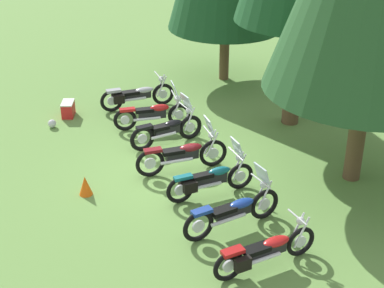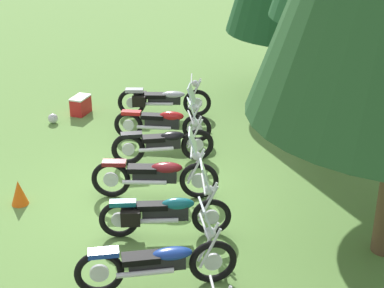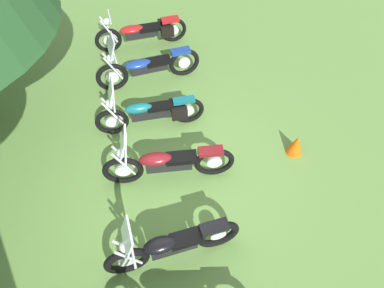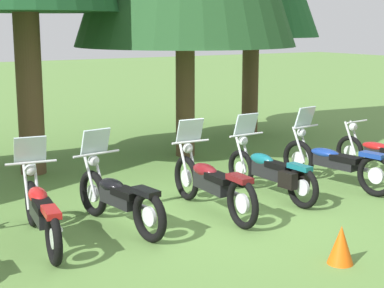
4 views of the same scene
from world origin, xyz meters
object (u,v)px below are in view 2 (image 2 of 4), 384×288
object	(u,v)px
motorcycle_4	(164,212)
traffic_cone	(19,193)
picnic_cooler	(81,105)
motorcycle_2	(164,143)
motorcycle_3	(157,175)
dropped_helmet	(53,119)
motorcycle_1	(164,122)
motorcycle_0	(162,100)
motorcycle_5	(159,261)

from	to	relation	value
motorcycle_4	traffic_cone	distance (m)	2.93
picnic_cooler	traffic_cone	world-z (taller)	traffic_cone
motorcycle_2	motorcycle_3	distance (m)	1.52
traffic_cone	motorcycle_3	bearing A→B (deg)	94.66
motorcycle_3	dropped_helmet	world-z (taller)	motorcycle_3
motorcycle_1	motorcycle_2	xyz separation A→B (m)	(1.14, 0.04, -0.00)
motorcycle_1	traffic_cone	bearing A→B (deg)	-124.42
traffic_cone	dropped_helmet	size ratio (longest dim) A/B	1.98
motorcycle_0	traffic_cone	size ratio (longest dim) A/B	4.88
motorcycle_5	motorcycle_2	bearing A→B (deg)	81.81
motorcycle_3	motorcycle_4	size ratio (longest dim) A/B	1.07
motorcycle_2	traffic_cone	xyz separation A→B (m)	(1.72, -2.64, -0.22)
motorcycle_5	traffic_cone	bearing A→B (deg)	128.19
motorcycle_4	motorcycle_5	distance (m)	1.41
motorcycle_2	dropped_helmet	world-z (taller)	motorcycle_2
motorcycle_0	motorcycle_1	bearing A→B (deg)	-85.10
motorcycle_3	motorcycle_2	bearing A→B (deg)	88.58
motorcycle_4	motorcycle_5	size ratio (longest dim) A/B	0.93
dropped_helmet	motorcycle_4	bearing A→B (deg)	29.52
motorcycle_5	picnic_cooler	bearing A→B (deg)	98.88
motorcycle_3	dropped_helmet	bearing A→B (deg)	128.27
motorcycle_0	motorcycle_3	distance (m)	4.17
motorcycle_0	traffic_cone	world-z (taller)	motorcycle_0
motorcycle_2	motorcycle_3	world-z (taller)	motorcycle_3
picnic_cooler	traffic_cone	distance (m)	4.58
motorcycle_5	picnic_cooler	distance (m)	7.42
motorcycle_3	traffic_cone	distance (m)	2.56
motorcycle_2	motorcycle_4	xyz separation A→B (m)	(2.83, 0.06, -0.00)
traffic_cone	dropped_helmet	distance (m)	3.94
motorcycle_4	traffic_cone	xyz separation A→B (m)	(-1.10, -2.71, -0.22)
motorcycle_3	traffic_cone	bearing A→B (deg)	-172.83
motorcycle_3	motorcycle_5	distance (m)	2.72
motorcycle_2	traffic_cone	world-z (taller)	motorcycle_2
motorcycle_0	motorcycle_1	xyz separation A→B (m)	(1.51, 0.08, 0.02)
traffic_cone	dropped_helmet	bearing A→B (deg)	-177.82
motorcycle_4	picnic_cooler	size ratio (longest dim) A/B	3.48
motorcycle_0	motorcycle_1	world-z (taller)	motorcycle_1
motorcycle_5	motorcycle_4	bearing A→B (deg)	80.09
motorcycle_1	motorcycle_2	size ratio (longest dim) A/B	1.03
picnic_cooler	dropped_helmet	distance (m)	0.87
motorcycle_1	motorcycle_3	world-z (taller)	motorcycle_3
dropped_helmet	motorcycle_5	bearing A→B (deg)	23.65
motorcycle_1	motorcycle_5	bearing A→B (deg)	-81.36
motorcycle_4	motorcycle_3	bearing A→B (deg)	94.94
motorcycle_1	picnic_cooler	distance (m)	2.76
motorcycle_5	motorcycle_0	bearing A→B (deg)	82.64
motorcycle_3	motorcycle_5	world-z (taller)	motorcycle_3
motorcycle_4	motorcycle_5	xyz separation A→B (m)	(1.40, -0.03, 0.01)
dropped_helmet	motorcycle_3	bearing A→B (deg)	35.76
traffic_cone	motorcycle_4	bearing A→B (deg)	67.79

